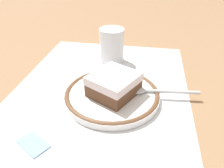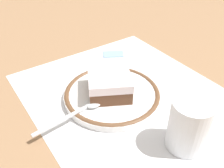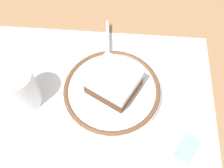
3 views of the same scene
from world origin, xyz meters
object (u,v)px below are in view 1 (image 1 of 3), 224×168
(cake_slice, at_px, (114,85))
(cup, at_px, (112,47))
(napkin, at_px, (59,74))
(sugar_packet, at_px, (33,143))
(plate, at_px, (112,95))
(spoon, at_px, (149,90))

(cake_slice, bearing_deg, cup, 10.95)
(napkin, height_order, sugar_packet, sugar_packet)
(cake_slice, relative_size, sugar_packet, 2.19)
(cup, bearing_deg, plate, -170.27)
(cake_slice, relative_size, spoon, 0.79)
(plate, relative_size, cup, 2.20)
(cup, bearing_deg, sugar_packet, 166.59)
(spoon, bearing_deg, sugar_packet, 131.66)
(plate, bearing_deg, cake_slice, -124.74)
(cake_slice, height_order, cup, cup)
(cake_slice, relative_size, cup, 1.30)
(cup, relative_size, napkin, 0.81)
(spoon, height_order, sugar_packet, spoon)
(napkin, bearing_deg, cup, -49.44)
(cup, relative_size, sugar_packet, 1.68)
(cup, distance_m, sugar_packet, 0.31)
(cup, height_order, napkin, cup)
(spoon, distance_m, cup, 0.18)
(spoon, relative_size, napkin, 1.33)
(plate, height_order, cup, cup)
(spoon, height_order, napkin, spoon)
(cup, xyz_separation_m, sugar_packet, (-0.30, 0.07, -0.03))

